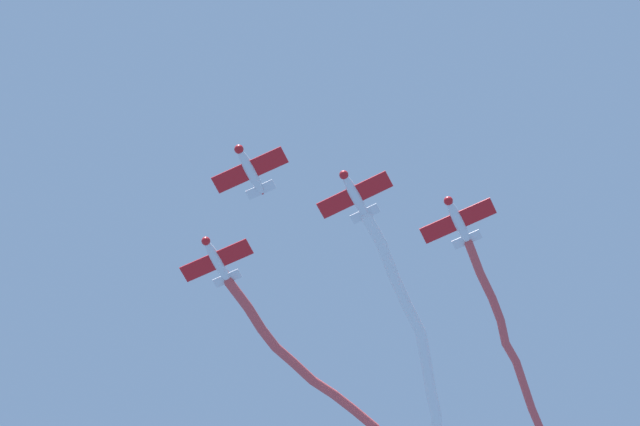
{
  "coord_description": "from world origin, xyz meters",
  "views": [
    {
      "loc": [
        30.81,
        -9.06,
        6.35
      ],
      "look_at": [
        5.6,
        8.53,
        79.58
      ],
      "focal_mm": 57.61,
      "sensor_mm": 36.0,
      "label": 1
    }
  ],
  "objects_px": {
    "airplane_lead": "(250,170)",
    "airplane_left_wing": "(355,195)",
    "airplane_right_wing": "(217,260)",
    "airplane_slot": "(458,221)"
  },
  "relations": [
    {
      "from": "airplane_lead",
      "to": "airplane_left_wing",
      "type": "bearing_deg",
      "value": 129.69
    },
    {
      "from": "airplane_left_wing",
      "to": "airplane_right_wing",
      "type": "relative_size",
      "value": 1.01
    },
    {
      "from": "airplane_lead",
      "to": "airplane_right_wing",
      "type": "bearing_deg",
      "value": -134.3
    },
    {
      "from": "airplane_right_wing",
      "to": "airplane_slot",
      "type": "xyz_separation_m",
      "value": [
        13.82,
        13.38,
        -0.6
      ]
    },
    {
      "from": "airplane_right_wing",
      "to": "airplane_slot",
      "type": "bearing_deg",
      "value": 104.36
    },
    {
      "from": "airplane_left_wing",
      "to": "airplane_right_wing",
      "type": "height_order",
      "value": "airplane_right_wing"
    },
    {
      "from": "airplane_right_wing",
      "to": "airplane_left_wing",
      "type": "bearing_deg",
      "value": 87.66
    },
    {
      "from": "airplane_left_wing",
      "to": "airplane_right_wing",
      "type": "xyz_separation_m",
      "value": [
        -10.9,
        -5.65,
        0.3
      ]
    },
    {
      "from": "airplane_right_wing",
      "to": "airplane_slot",
      "type": "relative_size",
      "value": 1.0
    },
    {
      "from": "airplane_left_wing",
      "to": "airplane_right_wing",
      "type": "distance_m",
      "value": 12.28
    }
  ]
}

